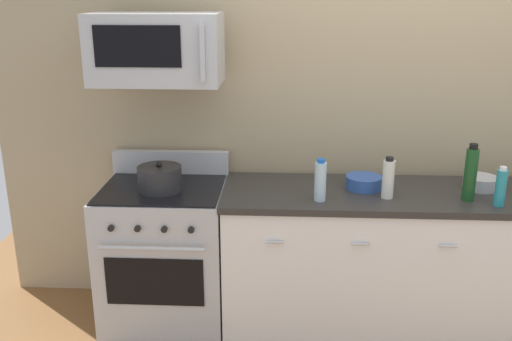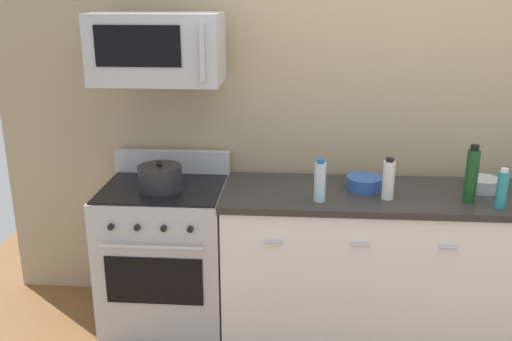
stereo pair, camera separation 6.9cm
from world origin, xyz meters
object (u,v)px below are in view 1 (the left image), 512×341
at_px(bottle_water_clear, 320,181).
at_px(range_oven, 166,254).
at_px(stockpot, 160,178).
at_px(bowl_steel_prep, 480,182).
at_px(bottle_vinegar_white, 388,179).
at_px(microwave, 157,49).
at_px(bottle_dish_soap, 501,187).
at_px(bottle_wine_green, 470,174).
at_px(bowl_blue_mixing, 364,182).

bearing_deg(bottle_water_clear, range_oven, 169.79).
bearing_deg(stockpot, bowl_steel_prep, 3.97).
height_order(bottle_vinegar_white, bottle_water_clear, bottle_water_clear).
bearing_deg(microwave, bottle_dish_soap, -7.24).
distance_m(range_oven, bottle_wine_green, 1.91).
distance_m(bottle_wine_green, bottle_water_clear, 0.85).
height_order(bowl_steel_prep, bowl_blue_mixing, bowl_blue_mixing).
bearing_deg(bottle_wine_green, bowl_blue_mixing, 163.84).
bearing_deg(microwave, bowl_steel_prep, 1.07).
relative_size(bottle_wine_green, bottle_dish_soap, 1.46).
relative_size(range_oven, bottle_vinegar_white, 4.34).
bearing_deg(bottle_vinegar_white, range_oven, 175.44).
bearing_deg(bowl_steel_prep, range_oven, -177.60).
bearing_deg(bowl_steel_prep, bottle_wine_green, -123.62).
bearing_deg(bottle_vinegar_white, stockpot, 177.71).
bearing_deg(bottle_water_clear, bowl_blue_mixing, 38.20).
distance_m(bottle_wine_green, bowl_blue_mixing, 0.61).
distance_m(bottle_water_clear, bowl_steel_prep, 1.02).
bearing_deg(range_oven, bottle_dish_soap, -5.94).
relative_size(bottle_water_clear, stockpot, 0.94).
height_order(bottle_wine_green, bowl_blue_mixing, bottle_wine_green).
xyz_separation_m(bottle_wine_green, bottle_dish_soap, (0.15, -0.08, -0.05)).
bearing_deg(microwave, bottle_vinegar_white, -6.45).
xyz_separation_m(bottle_vinegar_white, bottle_dish_soap, (0.60, -0.10, -0.01)).
height_order(range_oven, bottle_dish_soap, bottle_dish_soap).
relative_size(bottle_wine_green, bottle_water_clear, 1.35).
bearing_deg(bottle_wine_green, microwave, 174.82).
height_order(microwave, bottle_wine_green, microwave).
bearing_deg(bottle_wine_green, range_oven, 176.24).
distance_m(range_oven, microwave, 1.28).
relative_size(microwave, bottle_vinegar_white, 3.02).
relative_size(bottle_wine_green, bowl_blue_mixing, 1.53).
distance_m(bottle_vinegar_white, bowl_steel_prep, 0.62).
distance_m(bottle_wine_green, bottle_vinegar_white, 0.46).
xyz_separation_m(bottle_dish_soap, bowl_steel_prep, (-0.01, 0.28, -0.07)).
bearing_deg(bottle_water_clear, bottle_dish_soap, -1.80).
bearing_deg(bowl_blue_mixing, microwave, -179.87).
bearing_deg(bowl_blue_mixing, bottle_water_clear, -141.80).
height_order(microwave, bowl_blue_mixing, microwave).
bearing_deg(bottle_dish_soap, stockpot, 175.62).
bearing_deg(bottle_wine_green, bowl_steel_prep, 56.38).
bearing_deg(bowl_blue_mixing, bottle_wine_green, -16.16).
bearing_deg(microwave, stockpot, -90.13).
xyz_separation_m(bowl_steel_prep, stockpot, (-1.93, -0.13, 0.04)).
distance_m(bottle_wine_green, stockpot, 1.80).
distance_m(range_oven, bottle_dish_soap, 2.04).
relative_size(range_oven, bowl_blue_mixing, 4.88).
relative_size(bottle_wine_green, stockpot, 1.27).
xyz_separation_m(bottle_vinegar_white, stockpot, (-1.34, 0.05, -0.04)).
relative_size(range_oven, bottle_water_clear, 4.31).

